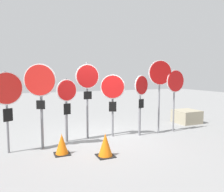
# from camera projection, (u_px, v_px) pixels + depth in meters

# --- Properties ---
(ground_plane) EXTENTS (40.00, 40.00, 0.00)m
(ground_plane) POSITION_uv_depth(u_px,v_px,m) (103.00, 138.00, 7.21)
(ground_plane) COLOR gray
(stop_sign_0) EXTENTS (0.78, 0.43, 2.17)m
(stop_sign_0) POSITION_uv_depth(u_px,v_px,m) (7.00, 94.00, 5.65)
(stop_sign_0) COLOR slate
(stop_sign_0) RESTS_ON ground
(stop_sign_1) EXTENTS (0.82, 0.40, 2.38)m
(stop_sign_1) POSITION_uv_depth(u_px,v_px,m) (40.00, 88.00, 5.97)
(stop_sign_1) COLOR slate
(stop_sign_1) RESTS_ON ground
(stop_sign_2) EXTENTS (0.65, 0.23, 1.97)m
(stop_sign_2) POSITION_uv_depth(u_px,v_px,m) (67.00, 99.00, 6.66)
(stop_sign_2) COLOR slate
(stop_sign_2) RESTS_ON ground
(stop_sign_3) EXTENTS (0.78, 0.13, 2.48)m
(stop_sign_3) POSITION_uv_depth(u_px,v_px,m) (88.00, 84.00, 7.01)
(stop_sign_3) COLOR slate
(stop_sign_3) RESTS_ON ground
(stop_sign_4) EXTENTS (0.75, 0.35, 2.09)m
(stop_sign_4) POSITION_uv_depth(u_px,v_px,m) (113.00, 92.00, 7.22)
(stop_sign_4) COLOR slate
(stop_sign_4) RESTS_ON ground
(stop_sign_5) EXTENTS (0.64, 0.27, 2.07)m
(stop_sign_5) POSITION_uv_depth(u_px,v_px,m) (141.00, 95.00, 7.37)
(stop_sign_5) COLOR slate
(stop_sign_5) RESTS_ON ground
(stop_sign_6) EXTENTS (0.87, 0.17, 2.59)m
(stop_sign_6) POSITION_uv_depth(u_px,v_px,m) (160.00, 78.00, 7.59)
(stop_sign_6) COLOR slate
(stop_sign_6) RESTS_ON ground
(stop_sign_7) EXTENTS (0.81, 0.15, 2.26)m
(stop_sign_7) POSITION_uv_depth(u_px,v_px,m) (175.00, 85.00, 7.83)
(stop_sign_7) COLOR slate
(stop_sign_7) RESTS_ON ground
(traffic_cone_0) EXTENTS (0.44, 0.44, 0.60)m
(traffic_cone_0) POSITION_uv_depth(u_px,v_px,m) (105.00, 145.00, 5.56)
(traffic_cone_0) COLOR black
(traffic_cone_0) RESTS_ON ground
(traffic_cone_1) EXTENTS (0.40, 0.40, 0.55)m
(traffic_cone_1) POSITION_uv_depth(u_px,v_px,m) (62.00, 144.00, 5.70)
(traffic_cone_1) COLOR black
(traffic_cone_1) RESTS_ON ground
(storage_crate) EXTENTS (0.97, 0.95, 0.55)m
(storage_crate) POSITION_uv_depth(u_px,v_px,m) (187.00, 116.00, 9.47)
(storage_crate) COLOR #9E937A
(storage_crate) RESTS_ON ground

